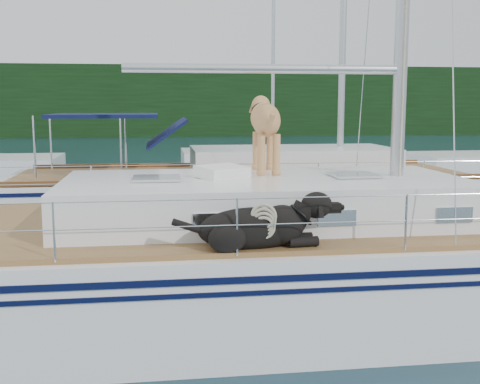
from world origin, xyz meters
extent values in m
plane|color=black|center=(0.00, 0.00, 0.00)|extent=(120.00, 120.00, 0.00)
cube|color=black|center=(0.00, 45.00, 3.00)|extent=(90.00, 3.00, 6.00)
cube|color=#595147|center=(0.00, 46.20, 0.60)|extent=(92.00, 1.00, 1.20)
cube|color=white|center=(0.00, 0.00, 0.50)|extent=(12.00, 3.80, 1.40)
cube|color=olive|center=(0.00, 0.00, 1.23)|extent=(11.52, 3.50, 0.06)
cube|color=white|center=(0.80, 0.00, 1.54)|extent=(5.20, 2.50, 0.55)
cylinder|color=silver|center=(0.80, 0.00, 3.21)|extent=(3.60, 0.12, 0.12)
cylinder|color=silver|center=(0.00, -1.75, 1.82)|extent=(10.56, 0.01, 0.01)
cylinder|color=silver|center=(0.00, 1.75, 1.82)|extent=(10.56, 0.01, 0.01)
cube|color=#1D42B9|center=(-1.17, 1.60, 1.29)|extent=(0.80, 0.74, 0.05)
cube|color=white|center=(0.25, 0.10, 1.89)|extent=(0.75, 0.71, 0.15)
torus|color=beige|center=(0.49, -1.67, 1.62)|extent=(0.36, 0.18, 0.34)
cube|color=white|center=(1.44, 6.51, 0.45)|extent=(11.00, 3.50, 1.30)
cube|color=olive|center=(1.44, 6.51, 1.10)|extent=(10.56, 3.29, 0.06)
cube|color=white|center=(2.64, 6.51, 1.45)|extent=(4.80, 2.30, 0.55)
cube|color=#111548|center=(-1.76, 6.51, 2.50)|extent=(2.40, 2.30, 0.08)
cube|color=white|center=(4.00, 16.00, 0.40)|extent=(7.20, 3.00, 1.10)
cylinder|color=silver|center=(4.00, 16.00, 6.00)|extent=(0.14, 0.14, 11.00)
camera|label=1|loc=(-0.59, -7.67, 2.77)|focal=45.00mm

